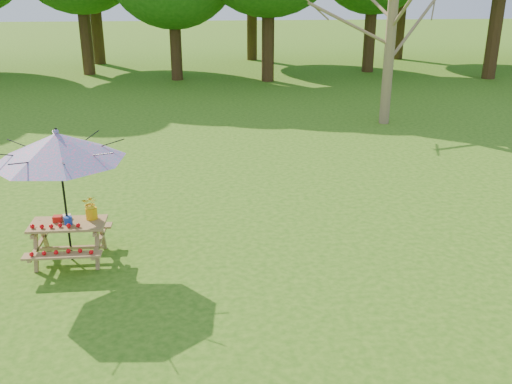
{
  "coord_description": "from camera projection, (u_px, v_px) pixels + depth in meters",
  "views": [
    {
      "loc": [
        1.4,
        -5.61,
        4.4
      ],
      "look_at": [
        2.2,
        3.11,
        1.1
      ],
      "focal_mm": 40.0,
      "sensor_mm": 36.0,
      "label": 1
    }
  ],
  "objects": [
    {
      "name": "picnic_table",
      "position": [
        70.0,
        242.0,
        9.37
      ],
      "size": [
        1.2,
        1.32,
        0.67
      ],
      "color": "#9B7146",
      "rests_on": "ground"
    },
    {
      "name": "tomatoes_row",
      "position": [
        55.0,
        226.0,
        9.06
      ],
      "size": [
        0.77,
        0.13,
        0.07
      ],
      "primitive_type": null,
      "color": "red",
      "rests_on": "picnic_table"
    },
    {
      "name": "ground",
      "position": [
        93.0,
        379.0,
        6.66
      ],
      "size": [
        120.0,
        120.0,
        0.0
      ],
      "primitive_type": "plane",
      "color": "#2D6413",
      "rests_on": "ground"
    },
    {
      "name": "flower_bucket",
      "position": [
        91.0,
        206.0,
        9.33
      ],
      "size": [
        0.27,
        0.24,
        0.41
      ],
      "color": "#F9AF0D",
      "rests_on": "picnic_table"
    },
    {
      "name": "patio_umbrella",
      "position": [
        58.0,
        147.0,
        8.8
      ],
      "size": [
        2.59,
        2.59,
        2.25
      ],
      "color": "black",
      "rests_on": "ground"
    },
    {
      "name": "produce_bins",
      "position": [
        64.0,
        219.0,
        9.26
      ],
      "size": [
        0.33,
        0.35,
        0.13
      ],
      "color": "red",
      "rests_on": "picnic_table"
    }
  ]
}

